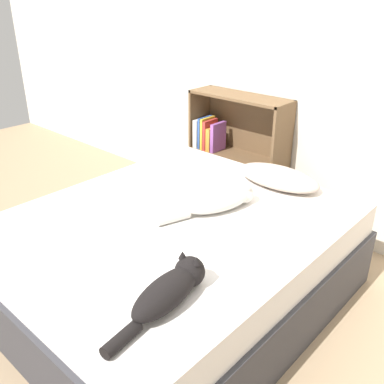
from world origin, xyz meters
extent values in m
plane|color=#997F60|center=(0.00, 0.00, 0.00)|extent=(8.00, 8.00, 0.00)
cube|color=silver|center=(0.00, 1.28, 1.25)|extent=(8.00, 0.06, 2.50)
cube|color=#333338|center=(0.00, 0.00, 0.17)|extent=(1.55, 1.81, 0.35)
cube|color=silver|center=(0.00, 0.00, 0.44)|extent=(1.50, 1.75, 0.18)
ellipsoid|color=#B29E8E|center=(0.18, 0.73, 0.58)|extent=(0.54, 0.29, 0.10)
ellipsoid|color=beige|center=(0.12, 0.22, 0.59)|extent=(0.30, 0.45, 0.12)
sphere|color=beige|center=(0.17, 0.39, 0.59)|extent=(0.11, 0.11, 0.11)
cone|color=beige|center=(0.14, 0.40, 0.65)|extent=(0.04, 0.04, 0.03)
cone|color=beige|center=(0.20, 0.38, 0.65)|extent=(0.04, 0.04, 0.03)
cylinder|color=beige|center=(0.03, -0.05, 0.56)|extent=(0.12, 0.20, 0.06)
ellipsoid|color=black|center=(0.47, -0.53, 0.59)|extent=(0.18, 0.38, 0.12)
sphere|color=black|center=(0.45, -0.37, 0.59)|extent=(0.13, 0.13, 0.13)
cone|color=black|center=(0.42, -0.38, 0.66)|extent=(0.04, 0.04, 0.03)
cone|color=black|center=(0.49, -0.37, 0.66)|extent=(0.04, 0.04, 0.03)
cylinder|color=black|center=(0.51, -0.78, 0.55)|extent=(0.07, 0.17, 0.05)
cube|color=brown|center=(-0.80, 1.11, 0.47)|extent=(0.02, 0.26, 0.94)
cube|color=brown|center=(-0.03, 1.11, 0.47)|extent=(0.02, 0.26, 0.94)
cube|color=brown|center=(-0.42, 1.11, 0.01)|extent=(0.79, 0.26, 0.02)
cube|color=brown|center=(-0.42, 1.11, 0.93)|extent=(0.79, 0.26, 0.02)
cube|color=brown|center=(-0.42, 1.11, 0.47)|extent=(0.75, 0.26, 0.02)
cube|color=brown|center=(-0.42, 1.23, 0.47)|extent=(0.79, 0.02, 0.94)
cube|color=beige|center=(-0.76, 1.07, 0.59)|extent=(0.04, 0.16, 0.23)
cube|color=#2D519E|center=(-0.72, 1.07, 0.60)|extent=(0.02, 0.16, 0.25)
cube|color=gold|center=(-0.69, 1.07, 0.60)|extent=(0.02, 0.16, 0.25)
cube|color=#B7332D|center=(-0.66, 1.07, 0.60)|extent=(0.02, 0.16, 0.23)
cube|color=orange|center=(-0.62, 1.07, 0.57)|extent=(0.04, 0.16, 0.18)
cube|color=#8C4C99|center=(-0.58, 1.07, 0.59)|extent=(0.03, 0.16, 0.23)
camera|label=1|loc=(1.43, -1.43, 1.64)|focal=40.00mm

